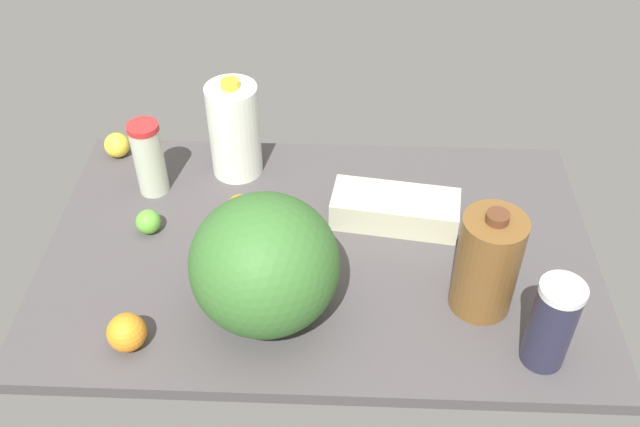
% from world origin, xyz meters
% --- Properties ---
extents(countertop, '(1.20, 0.76, 0.03)m').
position_xyz_m(countertop, '(0.00, 0.00, 0.01)').
color(countertop, '#4A4547').
rests_on(countertop, ground).
extents(tumbler_cup, '(0.07, 0.07, 0.19)m').
position_xyz_m(tumbler_cup, '(0.40, -0.18, 0.12)').
color(tumbler_cup, beige).
rests_on(tumbler_cup, countertop).
extents(watermelon, '(0.29, 0.29, 0.27)m').
position_xyz_m(watermelon, '(0.10, 0.19, 0.17)').
color(watermelon, '#376D2D').
rests_on(watermelon, countertop).
extents(egg_carton, '(0.30, 0.15, 0.07)m').
position_xyz_m(egg_carton, '(-0.17, -0.09, 0.07)').
color(egg_carton, beige).
rests_on(egg_carton, countertop).
extents(chocolate_milk_jug, '(0.12, 0.12, 0.24)m').
position_xyz_m(chocolate_milk_jug, '(-0.33, 0.15, 0.14)').
color(chocolate_milk_jug, brown).
rests_on(chocolate_milk_jug, countertop).
extents(shaker_bottle, '(0.08, 0.08, 0.20)m').
position_xyz_m(shaker_bottle, '(-0.43, 0.28, 0.13)').
color(shaker_bottle, '#27273E').
rests_on(shaker_bottle, countertop).
extents(milk_jug, '(0.12, 0.12, 0.25)m').
position_xyz_m(milk_jug, '(0.21, -0.27, 0.15)').
color(milk_jug, white).
rests_on(milk_jug, countertop).
extents(lime_beside_bowl, '(0.06, 0.06, 0.06)m').
position_xyz_m(lime_beside_bowl, '(0.38, -0.04, 0.06)').
color(lime_beside_bowl, '#5EB637').
rests_on(lime_beside_bowl, countertop).
extents(orange_by_jug, '(0.08, 0.08, 0.08)m').
position_xyz_m(orange_by_jug, '(0.35, 0.28, 0.07)').
color(orange_by_jug, orange).
rests_on(orange_by_jug, countertop).
extents(lemon_loose, '(0.06, 0.06, 0.06)m').
position_xyz_m(lemon_loose, '(0.52, -0.31, 0.06)').
color(lemon_loose, yellow).
rests_on(lemon_loose, countertop).
extents(orange_near_front, '(0.07, 0.07, 0.07)m').
position_xyz_m(orange_near_front, '(0.18, -0.08, 0.07)').
color(orange_near_front, orange).
rests_on(orange_near_front, countertop).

